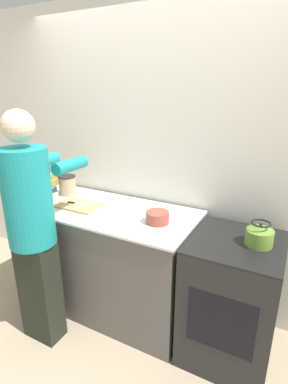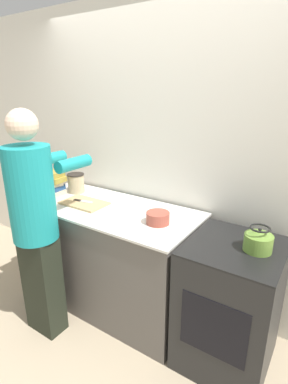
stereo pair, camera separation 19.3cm
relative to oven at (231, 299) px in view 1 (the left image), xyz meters
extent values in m
plane|color=tan|center=(-0.79, -0.32, -0.46)|extent=(12.00, 12.00, 0.00)
cube|color=silver|center=(-0.79, 0.44, 0.84)|extent=(8.00, 0.05, 2.60)
cube|color=#5B5651|center=(-1.11, 0.03, 0.00)|extent=(1.55, 0.70, 0.92)
cube|color=silver|center=(-1.11, 0.03, 0.46)|extent=(1.58, 0.72, 0.02)
cube|color=black|center=(0.00, 0.00, -0.01)|extent=(0.60, 0.64, 0.91)
cube|color=black|center=(0.00, 0.00, 0.46)|extent=(0.60, 0.64, 0.01)
cube|color=black|center=(0.00, -0.31, 0.04)|extent=(0.42, 0.01, 0.40)
cube|color=black|center=(-1.32, -0.52, -0.05)|extent=(0.29, 0.18, 0.83)
cylinder|color=teal|center=(-1.32, -0.52, 0.71)|extent=(0.33, 0.33, 0.69)
sphere|color=beige|center=(-1.32, -0.52, 1.19)|extent=(0.21, 0.21, 0.21)
cylinder|color=teal|center=(-1.46, -0.23, 0.89)|extent=(0.09, 0.30, 0.09)
cylinder|color=teal|center=(-1.18, -0.23, 0.89)|extent=(0.09, 0.30, 0.09)
cube|color=tan|center=(-1.32, -0.02, 0.48)|extent=(0.40, 0.25, 0.02)
cube|color=silver|center=(-1.30, -0.01, 0.49)|extent=(0.12, 0.06, 0.01)
cube|color=black|center=(-1.39, -0.03, 0.49)|extent=(0.07, 0.04, 0.01)
cylinder|color=olive|center=(0.13, 0.01, 0.52)|extent=(0.17, 0.17, 0.11)
cone|color=olive|center=(0.13, 0.01, 0.58)|extent=(0.14, 0.14, 0.03)
sphere|color=black|center=(0.13, 0.01, 0.61)|extent=(0.02, 0.02, 0.02)
torus|color=black|center=(0.13, 0.01, 0.62)|extent=(0.13, 0.13, 0.01)
cylinder|color=#9E4738|center=(-0.58, -0.01, 0.52)|extent=(0.17, 0.17, 0.09)
cylinder|color=tan|center=(-1.60, 0.17, 0.56)|extent=(0.15, 0.15, 0.17)
cylinder|color=#28231E|center=(-1.60, 0.17, 0.65)|extent=(0.16, 0.16, 0.01)
cube|color=beige|center=(-1.73, -0.04, 0.49)|extent=(0.20, 0.24, 0.04)
cube|color=navy|center=(-1.73, -0.03, 0.54)|extent=(0.16, 0.25, 0.05)
cube|color=beige|center=(-1.74, -0.05, 0.58)|extent=(0.19, 0.24, 0.04)
cube|color=olive|center=(-1.72, -0.03, 0.62)|extent=(0.21, 0.24, 0.05)
cube|color=olive|center=(-1.73, -0.03, 0.67)|extent=(0.17, 0.24, 0.05)
camera|label=1|loc=(0.28, -1.85, 1.42)|focal=28.00mm
camera|label=2|loc=(0.44, -1.75, 1.42)|focal=28.00mm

